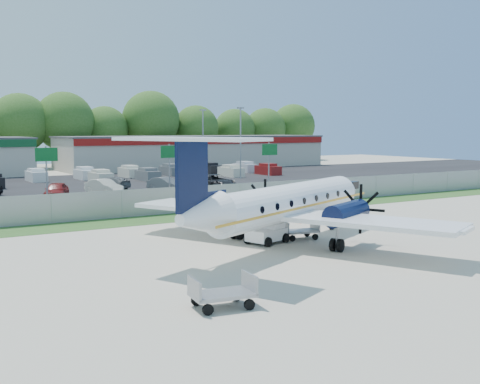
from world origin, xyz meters
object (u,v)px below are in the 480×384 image
pushback_tug (268,233)px  baggage_cart_far (300,231)px  baggage_cart_near (223,293)px  aircraft (286,203)px

pushback_tug → baggage_cart_far: bearing=0.2°
baggage_cart_near → baggage_cart_far: baggage_cart_near is taller
baggage_cart_near → baggage_cart_far: size_ratio=1.06×
baggage_cart_near → baggage_cart_far: (10.61, 9.29, -0.05)m
baggage_cart_far → aircraft: bearing=-150.7°
aircraft → baggage_cart_near: (-8.84, -8.30, -1.78)m
pushback_tug → baggage_cart_near: size_ratio=1.06×
baggage_cart_near → pushback_tug: bearing=48.0°
aircraft → baggage_cart_far: aircraft is taller
aircraft → pushback_tug: 2.05m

